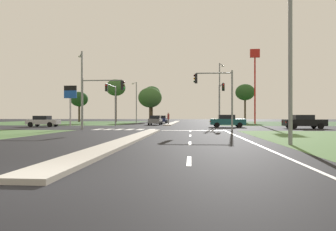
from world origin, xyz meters
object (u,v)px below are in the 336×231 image
car_silver_near (43,121)px  fuel_price_totem (70,97)px  car_grey_fourth (155,120)px  street_lamp_third (220,91)px  car_teal_second (227,121)px  car_black_fifth (304,122)px  traffic_signal_far_left (112,97)px  car_navy_third (162,119)px  traffic_signal_far_right (221,97)px  street_lamp_second (82,85)px  treeline_fourth (152,94)px  treeline_third (150,98)px  treeline_fifth (245,92)px  street_lamp_fourth (136,100)px  street_lamp_near (289,30)px  pedestrian_at_median (168,117)px  traffic_signal_near_left (98,94)px  traffic_signal_near_right (219,90)px  treeline_near (79,99)px  fastfood_pole_sign (255,70)px  treeline_second (116,88)px

car_silver_near → fuel_price_totem: fuel_price_totem is taller
car_grey_fourth → street_lamp_third: 12.84m
car_teal_second → car_black_fifth: 8.87m
traffic_signal_far_left → car_navy_third: bearing=73.5°
traffic_signal_far_right → street_lamp_second: street_lamp_second is taller
street_lamp_second → treeline_fourth: bearing=85.3°
treeline_third → treeline_fifth: 21.47m
street_lamp_fourth → street_lamp_near: bearing=-70.6°
traffic_signal_far_left → street_lamp_near: bearing=-57.7°
car_silver_near → treeline_fifth: treeline_fifth is taller
treeline_fourth → car_navy_third: bearing=-70.4°
street_lamp_second → pedestrian_at_median: bearing=60.4°
car_grey_fourth → treeline_fifth: bearing=-132.1°
street_lamp_second → street_lamp_fourth: bearing=90.0°
traffic_signal_far_right → fuel_price_totem: bearing=179.5°
car_black_fifth → car_silver_near: bearing=-96.5°
traffic_signal_near_left → street_lamp_fourth: size_ratio=0.60×
traffic_signal_near_right → treeline_fifth: size_ratio=0.69×
traffic_signal_far_left → treeline_near: (-16.13, 28.60, 1.43)m
car_black_fifth → street_lamp_fourth: street_lamp_fourth is taller
car_grey_fourth → car_black_fifth: car_black_fifth is taller
traffic_signal_near_right → street_lamp_second: 15.08m
traffic_signal_far_right → traffic_signal_near_left: traffic_signal_far_right is taller
fastfood_pole_sign → treeline_second: fastfood_pole_sign is taller
car_navy_third → street_lamp_second: 27.96m
car_black_fifth → treeline_fifth: bearing=-178.7°
traffic_signal_near_right → street_lamp_near: 14.31m
car_grey_fourth → pedestrian_at_median: 2.15m
traffic_signal_near_left → street_lamp_fourth: bearing=94.4°
car_silver_near → traffic_signal_near_right: size_ratio=0.70×
car_teal_second → treeline_third: treeline_third is taller
street_lamp_second → treeline_near: street_lamp_second is taller
car_silver_near → car_teal_second: (24.58, -0.24, 0.06)m
street_lamp_second → treeline_fourth: 36.51m
street_lamp_third → street_lamp_fourth: 21.09m
traffic_signal_far_left → treeline_fifth: (23.19, 25.68, 2.62)m
treeline_fourth → car_silver_near: bearing=-109.8°
car_silver_near → traffic_signal_far_left: 9.80m
pedestrian_at_median → street_lamp_near: bearing=-127.7°
car_navy_third → treeline_fourth: treeline_fourth is taller
treeline_second → street_lamp_second: bearing=-81.3°
traffic_signal_far_right → street_lamp_second: size_ratio=0.68×
car_teal_second → traffic_signal_far_right: 4.26m
car_navy_third → street_lamp_third: (10.87, -7.08, 5.11)m
car_black_fifth → fuel_price_totem: bearing=-101.9°
street_lamp_fourth → car_black_fifth: bearing=-49.7°
treeline_third → car_teal_second: bearing=-63.9°
traffic_signal_far_left → treeline_near: 32.86m
treeline_third → car_navy_third: bearing=-65.4°
street_lamp_near → treeline_fifth: size_ratio=1.22×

